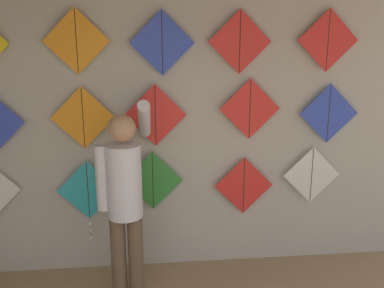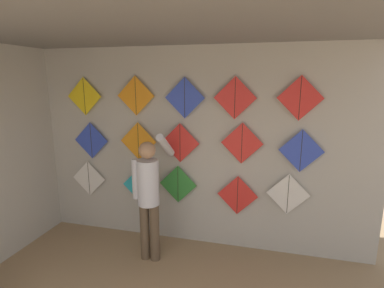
{
  "view_description": "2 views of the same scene",
  "coord_description": "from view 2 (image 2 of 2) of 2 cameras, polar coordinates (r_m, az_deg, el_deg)",
  "views": [
    {
      "loc": [
        -0.11,
        -0.55,
        2.2
      ],
      "look_at": [
        0.25,
        2.94,
        1.28
      ],
      "focal_mm": 40.0,
      "sensor_mm": 36.0,
      "label": 1
    },
    {
      "loc": [
        1.13,
        -0.7,
        2.37
      ],
      "look_at": [
        0.19,
        2.94,
        1.54
      ],
      "focal_mm": 28.0,
      "sensor_mm": 36.0,
      "label": 2
    }
  ],
  "objects": [
    {
      "name": "back_panel",
      "position": [
        4.25,
        -1.3,
        -0.81
      ],
      "size": [
        5.14,
        0.06,
        2.8
      ],
      "primitive_type": "cube",
      "color": "#BCB7AD",
      "rests_on": "ground"
    },
    {
      "name": "ceiling_slab",
      "position": [
        2.63,
        -12.15,
        22.02
      ],
      "size": [
        5.14,
        4.04,
        0.04
      ],
      "primitive_type": "cube",
      "color": "gray"
    },
    {
      "name": "shopkeeper",
      "position": [
        3.92,
        -8.23,
        -8.77
      ],
      "size": [
        0.43,
        0.59,
        1.71
      ],
      "rotation": [
        0.0,
        0.0,
        -0.0
      ],
      "color": "brown",
      "rests_on": "ground"
    },
    {
      "name": "kite_0",
      "position": [
        4.96,
        -19.05,
        -6.23
      ],
      "size": [
        0.55,
        0.01,
        0.55
      ],
      "color": "white"
    },
    {
      "name": "kite_1",
      "position": [
        4.57,
        -9.82,
        -8.24
      ],
      "size": [
        0.55,
        0.04,
        0.76
      ],
      "color": "#28B2C6"
    },
    {
      "name": "kite_2",
      "position": [
        4.33,
        -2.69,
        -7.68
      ],
      "size": [
        0.55,
        0.01,
        0.55
      ],
      "color": "#338C38"
    },
    {
      "name": "kite_3",
      "position": [
        4.2,
        8.66,
        -9.64
      ],
      "size": [
        0.55,
        0.01,
        0.55
      ],
      "color": "red"
    },
    {
      "name": "kite_4",
      "position": [
        4.17,
        17.82,
        -9.09
      ],
      "size": [
        0.55,
        0.01,
        0.55
      ],
      "color": "white"
    },
    {
      "name": "kite_5",
      "position": [
        4.75,
        -18.65,
        0.63
      ],
      "size": [
        0.55,
        0.01,
        0.55
      ],
      "color": "blue"
    },
    {
      "name": "kite_6",
      "position": [
        4.38,
        -10.19,
        0.51
      ],
      "size": [
        0.55,
        0.01,
        0.55
      ],
      "color": "orange"
    },
    {
      "name": "kite_7",
      "position": [
        4.15,
        -2.29,
        0.21
      ],
      "size": [
        0.55,
        0.01,
        0.55
      ],
      "color": "red"
    },
    {
      "name": "kite_8",
      "position": [
        3.99,
        9.48,
        0.13
      ],
      "size": [
        0.55,
        0.01,
        0.55
      ],
      "color": "red"
    },
    {
      "name": "kite_9",
      "position": [
        4.01,
        20.08,
        -1.24
      ],
      "size": [
        0.55,
        0.01,
        0.55
      ],
      "color": "blue"
    },
    {
      "name": "kite_10",
      "position": [
        4.7,
        -19.82,
        8.54
      ],
      "size": [
        0.55,
        0.01,
        0.55
      ],
      "color": "yellow"
    },
    {
      "name": "kite_11",
      "position": [
        4.3,
        -10.68,
        9.01
      ],
      "size": [
        0.55,
        0.01,
        0.55
      ],
      "color": "orange"
    },
    {
      "name": "kite_12",
      "position": [
        4.05,
        -1.41,
        8.79
      ],
      "size": [
        0.55,
        0.01,
        0.55
      ],
      "color": "blue"
    },
    {
      "name": "kite_13",
      "position": [
        3.92,
        8.19,
        8.68
      ],
      "size": [
        0.55,
        0.01,
        0.55
      ],
      "color": "red"
    },
    {
      "name": "kite_14",
      "position": [
        3.91,
        19.9,
        8.21
      ],
      "size": [
        0.55,
        0.01,
        0.55
      ],
      "color": "red"
    }
  ]
}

